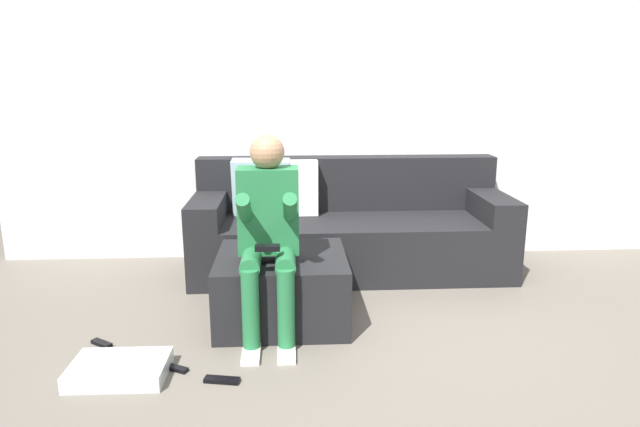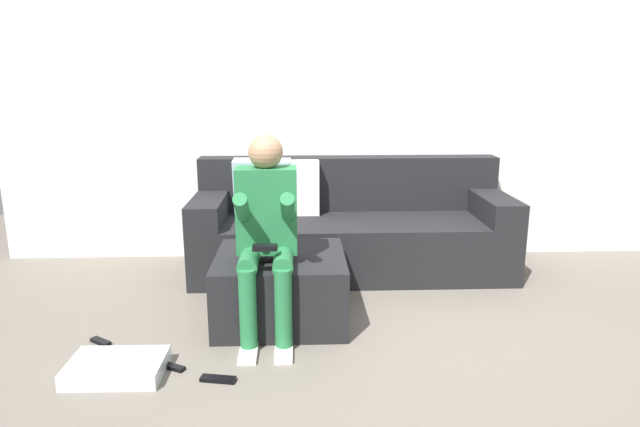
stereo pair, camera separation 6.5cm
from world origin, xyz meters
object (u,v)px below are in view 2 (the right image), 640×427
(remote_near_ottoman, at_px, (218,379))
(remote_by_storage_bin, at_px, (169,366))
(storage_bin, at_px, (117,368))
(couch_sectional, at_px, (348,229))
(remote_under_side_table, at_px, (101,342))
(person_seated, at_px, (266,224))
(ottoman, at_px, (281,287))

(remote_near_ottoman, xyz_separation_m, remote_by_storage_bin, (-0.28, 0.15, 0.00))
(storage_bin, xyz_separation_m, remote_by_storage_bin, (0.25, 0.06, -0.03))
(storage_bin, bearing_deg, couch_sectional, 50.35)
(remote_near_ottoman, xyz_separation_m, remote_under_side_table, (-0.75, 0.45, 0.00))
(couch_sectional, height_order, person_seated, person_seated)
(storage_bin, height_order, remote_under_side_table, storage_bin)
(person_seated, bearing_deg, remote_by_storage_bin, -139.88)
(remote_under_side_table, bearing_deg, ottoman, 51.48)
(person_seated, relative_size, remote_by_storage_bin, 6.10)
(person_seated, bearing_deg, ottoman, 67.91)
(couch_sectional, bearing_deg, remote_under_side_table, -141.02)
(storage_bin, distance_m, remote_under_side_table, 0.42)
(remote_under_side_table, bearing_deg, person_seated, 42.81)
(couch_sectional, xyz_separation_m, person_seated, (-0.58, -1.13, 0.34))
(couch_sectional, relative_size, remote_under_side_table, 17.45)
(storage_bin, relative_size, remote_near_ottoman, 2.67)
(person_seated, bearing_deg, remote_under_side_table, -172.35)
(person_seated, distance_m, remote_under_side_table, 1.19)
(couch_sectional, relative_size, remote_by_storage_bin, 12.60)
(person_seated, xyz_separation_m, remote_by_storage_bin, (-0.51, -0.43, -0.67))
(remote_by_storage_bin, bearing_deg, couch_sectional, 82.82)
(ottoman, bearing_deg, couch_sectional, 61.80)
(couch_sectional, relative_size, storage_bin, 5.06)
(couch_sectional, height_order, ottoman, couch_sectional)
(couch_sectional, bearing_deg, person_seated, -117.29)
(remote_by_storage_bin, bearing_deg, person_seated, 67.99)
(ottoman, xyz_separation_m, remote_near_ottoman, (-0.30, -0.75, -0.20))
(remote_near_ottoman, distance_m, remote_under_side_table, 0.87)
(remote_by_storage_bin, bearing_deg, ottoman, 74.00)
(remote_under_side_table, bearing_deg, storage_bin, -24.93)
(couch_sectional, xyz_separation_m, storage_bin, (-1.35, -1.63, -0.29))
(couch_sectional, relative_size, person_seated, 2.06)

